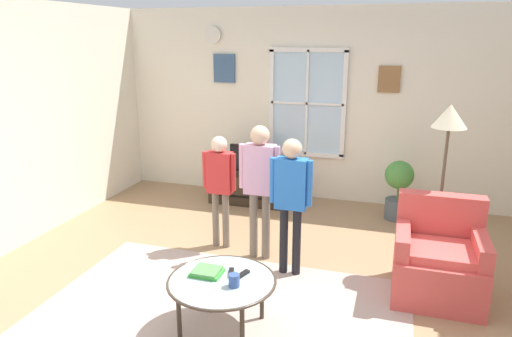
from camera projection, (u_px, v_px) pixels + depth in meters
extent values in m
cube|color=#9E7A56|center=(251.00, 304.00, 4.12)|extent=(6.21, 6.49, 0.02)
cube|color=silver|center=(317.00, 106.00, 6.52)|extent=(5.61, 0.12, 2.65)
cube|color=silver|center=(307.00, 103.00, 6.48)|extent=(1.01, 0.02, 1.44)
cube|color=white|center=(309.00, 50.00, 6.27)|extent=(1.07, 0.04, 0.06)
cube|color=white|center=(305.00, 154.00, 6.66)|extent=(1.07, 0.04, 0.06)
cube|color=white|center=(271.00, 102.00, 6.61)|extent=(0.06, 0.04, 1.44)
cube|color=white|center=(344.00, 105.00, 6.32)|extent=(0.06, 0.04, 1.44)
cube|color=white|center=(307.00, 103.00, 6.46)|extent=(0.03, 0.04, 1.44)
cube|color=white|center=(307.00, 103.00, 6.46)|extent=(1.01, 0.04, 0.03)
cube|color=#38567A|center=(224.00, 68.00, 6.69)|extent=(0.32, 0.03, 0.40)
cube|color=olive|center=(389.00, 79.00, 6.07)|extent=(0.28, 0.03, 0.34)
cylinder|color=silver|center=(213.00, 35.00, 6.61)|extent=(0.24, 0.04, 0.24)
cube|color=tan|center=(219.00, 317.00, 3.90)|extent=(3.09, 2.15, 0.01)
cube|color=#2D2319|center=(250.00, 188.00, 6.58)|extent=(1.08, 0.47, 0.42)
cube|color=black|center=(245.00, 197.00, 6.37)|extent=(0.97, 0.02, 0.02)
cylinder|color=#4C4C4C|center=(250.00, 172.00, 6.51)|extent=(0.08, 0.08, 0.05)
cube|color=black|center=(250.00, 158.00, 6.46)|extent=(0.57, 0.05, 0.37)
cube|color=black|center=(249.00, 159.00, 6.44)|extent=(0.53, 0.01, 0.33)
cube|color=#D14C47|center=(437.00, 275.00, 4.17)|extent=(0.76, 0.72, 0.42)
cube|color=#D14C47|center=(440.00, 217.00, 4.33)|extent=(0.76, 0.16, 0.45)
cube|color=#D14C47|center=(403.00, 238.00, 4.18)|extent=(0.12, 0.65, 0.20)
cube|color=#D14C47|center=(481.00, 248.00, 3.99)|extent=(0.12, 0.65, 0.20)
cube|color=#E1524D|center=(440.00, 252.00, 4.06)|extent=(0.61, 0.50, 0.08)
cylinder|color=#99B2B7|center=(222.00, 281.00, 3.61)|extent=(0.83, 0.83, 0.02)
torus|color=#3F3328|center=(222.00, 281.00, 3.61)|extent=(0.85, 0.85, 0.02)
cylinder|color=#33281E|center=(205.00, 286.00, 3.97)|extent=(0.04, 0.04, 0.43)
cylinder|color=#33281E|center=(262.00, 295.00, 3.83)|extent=(0.04, 0.04, 0.43)
cylinder|color=#33281E|center=(179.00, 319.00, 3.51)|extent=(0.04, 0.04, 0.43)
cylinder|color=#33281E|center=(242.00, 331.00, 3.37)|extent=(0.04, 0.04, 0.43)
cube|color=green|center=(207.00, 273.00, 3.69)|extent=(0.24, 0.18, 0.02)
cube|color=#52924B|center=(207.00, 270.00, 3.69)|extent=(0.21, 0.19, 0.02)
cylinder|color=#334C8C|center=(234.00, 280.00, 3.50)|extent=(0.08, 0.08, 0.10)
cube|color=black|center=(231.00, 273.00, 3.70)|extent=(0.08, 0.15, 0.02)
cube|color=black|center=(243.00, 274.00, 3.67)|extent=(0.08, 0.15, 0.02)
cylinder|color=black|center=(284.00, 240.00, 4.57)|extent=(0.08, 0.08, 0.68)
cylinder|color=black|center=(297.00, 242.00, 4.53)|extent=(0.08, 0.08, 0.68)
cube|color=blue|center=(291.00, 184.00, 4.39)|extent=(0.29, 0.15, 0.48)
sphere|color=#D8AD8C|center=(292.00, 149.00, 4.30)|extent=(0.19, 0.19, 0.19)
cylinder|color=blue|center=(273.00, 180.00, 4.41)|extent=(0.06, 0.06, 0.44)
cylinder|color=blue|center=(309.00, 183.00, 4.32)|extent=(0.06, 0.06, 0.44)
cylinder|color=#726656|center=(254.00, 225.00, 4.90)|extent=(0.09, 0.09, 0.71)
cylinder|color=#726656|center=(266.00, 226.00, 4.86)|extent=(0.09, 0.09, 0.71)
cube|color=#DB9EBC|center=(260.00, 169.00, 4.71)|extent=(0.31, 0.16, 0.51)
sphere|color=#D8AD8C|center=(260.00, 135.00, 4.62)|extent=(0.19, 0.19, 0.19)
cylinder|color=#DB9EBC|center=(242.00, 166.00, 4.74)|extent=(0.06, 0.06, 0.45)
cylinder|color=#DB9EBC|center=(277.00, 169.00, 4.64)|extent=(0.06, 0.06, 0.45)
cylinder|color=#726656|center=(216.00, 219.00, 5.17)|extent=(0.08, 0.08, 0.63)
cylinder|color=#726656|center=(226.00, 220.00, 5.13)|extent=(0.08, 0.08, 0.63)
cube|color=red|center=(220.00, 172.00, 5.00)|extent=(0.27, 0.14, 0.45)
sphere|color=beige|center=(219.00, 144.00, 4.92)|extent=(0.17, 0.17, 0.17)
cylinder|color=red|center=(205.00, 170.00, 5.02)|extent=(0.06, 0.06, 0.40)
cylinder|color=red|center=(233.00, 172.00, 4.93)|extent=(0.06, 0.06, 0.40)
cylinder|color=#4C565B|center=(396.00, 209.00, 5.99)|extent=(0.30, 0.30, 0.26)
cylinder|color=#4C7238|center=(398.00, 194.00, 5.93)|extent=(0.02, 0.02, 0.14)
sphere|color=#46883A|center=(399.00, 175.00, 5.86)|extent=(0.36, 0.36, 0.36)
cylinder|color=black|center=(433.00, 266.00, 4.75)|extent=(0.26, 0.26, 0.03)
cylinder|color=brown|center=(440.00, 200.00, 4.55)|extent=(0.03, 0.03, 1.44)
cone|color=beige|center=(450.00, 116.00, 4.33)|extent=(0.32, 0.32, 0.22)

